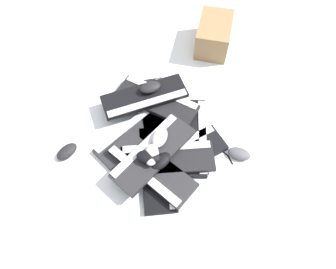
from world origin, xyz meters
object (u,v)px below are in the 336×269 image
(mouse_5, at_px, (67,151))
(mouse_1, at_px, (239,154))
(keyboard_5, at_px, (152,168))
(mouse_0, at_px, (151,155))
(keyboard_0, at_px, (158,168))
(keyboard_7, at_px, (153,153))
(mouse_2, at_px, (161,161))
(keyboard_2, at_px, (192,136))
(keyboard_8, at_px, (145,97))
(keyboard_4, at_px, (136,133))
(cardboard_box, at_px, (214,35))
(mouse_4, at_px, (148,157))
(mouse_3, at_px, (160,137))
(keyboard_9, at_px, (167,158))
(keyboard_6, at_px, (157,100))
(keyboard_1, at_px, (182,156))
(keyboard_3, at_px, (156,112))
(mouse_6, at_px, (150,87))

(mouse_5, bearing_deg, mouse_1, -48.13)
(keyboard_5, height_order, mouse_0, mouse_0)
(keyboard_0, bearing_deg, keyboard_7, -125.13)
(keyboard_7, height_order, mouse_2, mouse_2)
(keyboard_2, xyz_separation_m, keyboard_8, (-0.04, -0.31, 0.06))
(keyboard_8, bearing_deg, mouse_5, -19.92)
(keyboard_4, distance_m, keyboard_8, 0.20)
(cardboard_box, bearing_deg, keyboard_7, 8.24)
(keyboard_5, xyz_separation_m, mouse_4, (-0.01, -0.02, 0.07))
(keyboard_4, xyz_separation_m, mouse_3, (-0.00, 0.15, 0.10))
(keyboard_9, distance_m, mouse_5, 0.49)
(cardboard_box, bearing_deg, mouse_3, 8.45)
(keyboard_6, distance_m, cardboard_box, 0.56)
(mouse_0, bearing_deg, keyboard_0, 54.94)
(keyboard_1, bearing_deg, mouse_5, -59.96)
(keyboard_7, xyz_separation_m, keyboard_8, (-0.25, -0.22, 0.00))
(keyboard_1, bearing_deg, mouse_4, -39.17)
(cardboard_box, bearing_deg, keyboard_0, 10.80)
(keyboard_7, distance_m, mouse_3, 0.08)
(mouse_0, distance_m, mouse_1, 0.43)
(keyboard_4, xyz_separation_m, mouse_5, (0.27, -0.22, 0.01))
(keyboard_9, distance_m, cardboard_box, 0.83)
(keyboard_4, relative_size, mouse_4, 4.21)
(keyboard_0, bearing_deg, keyboard_1, 150.82)
(keyboard_1, xyz_separation_m, mouse_0, (0.11, -0.10, 0.10))
(keyboard_7, bearing_deg, keyboard_6, -149.58)
(keyboard_3, distance_m, cardboard_box, 0.61)
(keyboard_3, distance_m, keyboard_7, 0.28)
(keyboard_8, bearing_deg, mouse_1, 88.98)
(mouse_6, bearing_deg, keyboard_0, 74.15)
(keyboard_0, distance_m, mouse_6, 0.42)
(keyboard_1, bearing_deg, keyboard_9, -35.98)
(keyboard_4, height_order, keyboard_5, keyboard_5)
(mouse_1, height_order, mouse_5, same)
(keyboard_4, relative_size, keyboard_5, 1.01)
(keyboard_9, xyz_separation_m, mouse_5, (0.22, -0.44, -0.02))
(keyboard_3, bearing_deg, keyboard_0, 34.96)
(mouse_4, bearing_deg, keyboard_0, -4.42)
(keyboard_4, relative_size, mouse_1, 4.21)
(keyboard_6, bearing_deg, mouse_5, -24.29)
(keyboard_8, height_order, mouse_5, keyboard_8)
(mouse_0, bearing_deg, mouse_6, -173.54)
(keyboard_9, height_order, cardboard_box, cardboard_box)
(mouse_0, bearing_deg, keyboard_7, 170.99)
(keyboard_3, relative_size, mouse_4, 3.86)
(keyboard_0, height_order, keyboard_8, keyboard_8)
(keyboard_9, relative_size, mouse_4, 4.03)
(mouse_0, bearing_deg, keyboard_5, 1.41)
(mouse_1, bearing_deg, keyboard_9, -155.71)
(mouse_6, bearing_deg, keyboard_7, 71.66)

